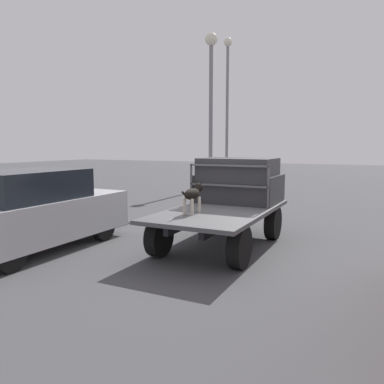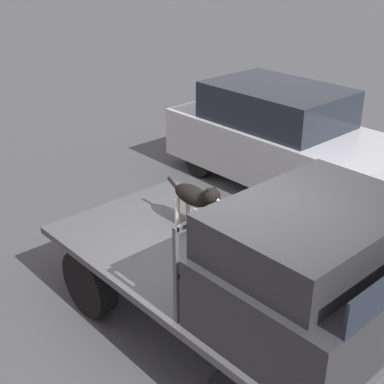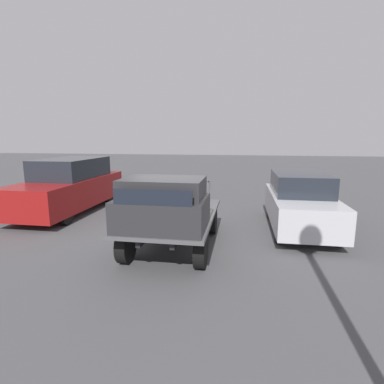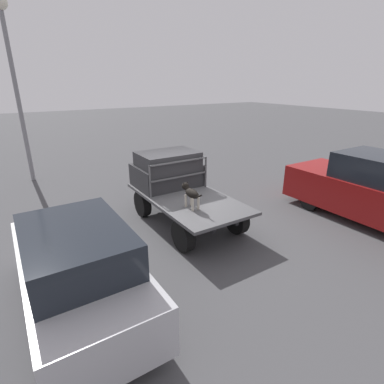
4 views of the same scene
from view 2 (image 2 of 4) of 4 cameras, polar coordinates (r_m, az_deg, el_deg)
name	(u,v)px [view 2 (image 2 of 4)]	position (r m, az deg, el deg)	size (l,w,h in m)	color
ground_plane	(218,329)	(6.05, 2.83, -14.36)	(80.00, 80.00, 0.00)	#474749
flatbed_truck	(220,282)	(5.68, 2.97, -9.61)	(3.89, 2.01, 0.85)	black
truck_cab	(317,269)	(4.67, 13.24, -7.98)	(1.44, 1.89, 1.06)	#28282B
truck_headboard	(251,225)	(5.00, 6.35, -3.48)	(0.04, 1.89, 0.94)	#4C4C4F
dog	(196,198)	(5.99, 0.48, -0.59)	(0.88, 0.23, 0.63)	beige
parked_sedan	(281,139)	(9.05, 9.51, 5.63)	(4.05, 1.72, 1.71)	black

